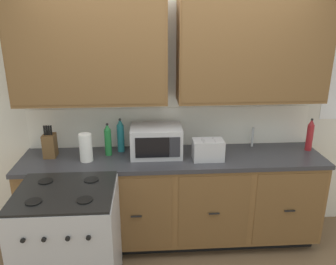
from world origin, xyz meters
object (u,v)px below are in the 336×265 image
Objects in this scene: paper_towel_roll at (86,147)px; bottle_red at (310,135)px; knife_block at (50,145)px; toaster at (208,150)px; microwave at (156,141)px; bottle_teal at (121,136)px; bottle_green at (108,140)px; stove_range at (70,243)px.

paper_towel_roll is 0.80× the size of bottle_red.
toaster is at bearing -6.40° from knife_block.
microwave is 1.85× the size of paper_towel_roll.
microwave is 0.36m from bottle_teal.
knife_block is (-1.00, 0.01, -0.02)m from microwave.
paper_towel_roll is at bearing -170.26° from microwave.
paper_towel_roll is 2.16m from bottle_red.
toaster is 0.86m from bottle_teal.
microwave is at bearing -179.43° from bottle_red.
bottle_teal is 1.03× the size of bottle_red.
paper_towel_roll is at bearing -176.67° from bottle_red.
bottle_green is 1.97m from bottle_red.
bottle_green is at bearing 69.41° from stove_range.
knife_block is (-0.28, 0.70, 0.58)m from stove_range.
bottle_red is at bearing 0.57° from microwave.
bottle_red reaches higher than paper_towel_roll.
microwave reaches higher than stove_range.
paper_towel_roll reaches higher than toaster.
bottle_green is 0.14m from bottle_teal.
paper_towel_roll is at bearing -145.10° from bottle_green.
knife_block is 1.19× the size of paper_towel_roll.
bottle_red reaches higher than stove_range.
stove_range is at bearing -162.48° from bottle_red.
microwave is 1.00m from knife_block.
toaster reaches higher than stove_range.
bottle_green is (0.54, 0.01, 0.04)m from knife_block.
knife_block is at bearing 160.84° from paper_towel_roll.
knife_block is at bearing -179.17° from bottle_green.
paper_towel_roll is (-1.12, 0.04, 0.03)m from toaster.
bottle_teal is 1.85m from bottle_red.
knife_block is 0.99× the size of bottle_green.
bottle_teal is at bearing 37.27° from bottle_green.
knife_block is at bearing -171.82° from bottle_teal.
bottle_green is 0.97× the size of bottle_red.
bottle_red is (1.51, 0.01, 0.02)m from microwave.
bottle_teal reaches higher than knife_block.
bottle_teal is at bearing 8.18° from knife_block.
bottle_green is at bearing 0.83° from knife_block.
microwave is at bearing -17.41° from bottle_teal.
bottle_green reaches higher than stove_range.
bottle_teal is (0.66, 0.09, 0.05)m from knife_block.
stove_range is at bearing -155.81° from toaster.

